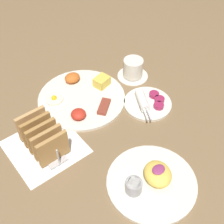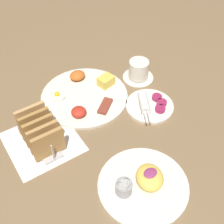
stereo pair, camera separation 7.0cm
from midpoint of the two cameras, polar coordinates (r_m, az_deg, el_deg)
The scene contains 7 objects.
ground_plane at distance 1.03m, azimuth 1.22°, elevation -4.14°, with size 3.00×3.00×0.00m, color brown.
napkin_flat at distance 1.03m, azimuth -10.66°, elevation -5.43°, with size 0.22×0.22×0.00m.
plate_breakfast at distance 1.15m, azimuth -3.29°, elevation 3.12°, with size 0.32×0.32×0.05m.
plate_condiments at distance 1.12m, azimuth 8.66°, elevation 1.22°, with size 0.17×0.17×0.04m.
plate_foreground at distance 0.91m, azimuth 7.97°, elevation -12.89°, with size 0.26×0.26×0.06m.
toast_rack at distance 0.99m, azimuth -11.05°, elevation -3.62°, with size 0.10×0.18×0.10m.
coffee_cup at distance 1.22m, azimuth 6.54°, elevation 7.49°, with size 0.12×0.12×0.08m.
Camera 2 is at (-0.35, -0.56, 0.79)m, focal length 50.00 mm.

